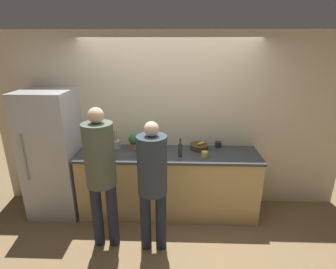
% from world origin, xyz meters
% --- Properties ---
extents(ground_plane, '(14.00, 14.00, 0.00)m').
position_xyz_m(ground_plane, '(0.00, 0.00, 0.00)').
color(ground_plane, '#8C704C').
extents(wall_back, '(5.20, 0.06, 2.60)m').
position_xyz_m(wall_back, '(0.00, 0.71, 1.30)').
color(wall_back, beige).
rests_on(wall_back, ground_plane).
extents(counter, '(2.56, 0.69, 0.96)m').
position_xyz_m(counter, '(0.00, 0.38, 0.48)').
color(counter, tan).
rests_on(counter, ground_plane).
extents(refrigerator, '(0.70, 0.69, 1.83)m').
position_xyz_m(refrigerator, '(-1.66, 0.36, 0.92)').
color(refrigerator, '#B7B7BC').
rests_on(refrigerator, ground_plane).
extents(person_left, '(0.35, 0.35, 1.77)m').
position_xyz_m(person_left, '(-0.76, -0.35, 1.06)').
color(person_left, '#232838').
rests_on(person_left, ground_plane).
extents(person_center, '(0.34, 0.34, 1.63)m').
position_xyz_m(person_center, '(-0.16, -0.39, 0.97)').
color(person_center, '#232838').
rests_on(person_center, ground_plane).
extents(fruit_bowl, '(0.26, 0.26, 0.11)m').
position_xyz_m(fruit_bowl, '(0.44, 0.53, 0.99)').
color(fruit_bowl, '#4C3323').
rests_on(fruit_bowl, counter).
extents(utensil_crock, '(0.13, 0.13, 0.27)m').
position_xyz_m(utensil_crock, '(-0.78, 0.52, 1.02)').
color(utensil_crock, '#ADA393').
rests_on(utensil_crock, counter).
extents(bottle_dark, '(0.05, 0.05, 0.26)m').
position_xyz_m(bottle_dark, '(0.16, 0.25, 1.06)').
color(bottle_dark, '#333338').
rests_on(bottle_dark, counter).
extents(cup_black, '(0.09, 0.09, 0.08)m').
position_xyz_m(cup_black, '(0.73, 0.62, 1.00)').
color(cup_black, '#28282D').
rests_on(cup_black, counter).
extents(cup_yellow, '(0.09, 0.09, 0.08)m').
position_xyz_m(cup_yellow, '(0.50, 0.23, 1.00)').
color(cup_yellow, gold).
rests_on(cup_yellow, counter).
extents(potted_plant, '(0.15, 0.15, 0.23)m').
position_xyz_m(potted_plant, '(-0.51, 0.49, 1.08)').
color(potted_plant, '#9E6042').
rests_on(potted_plant, counter).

